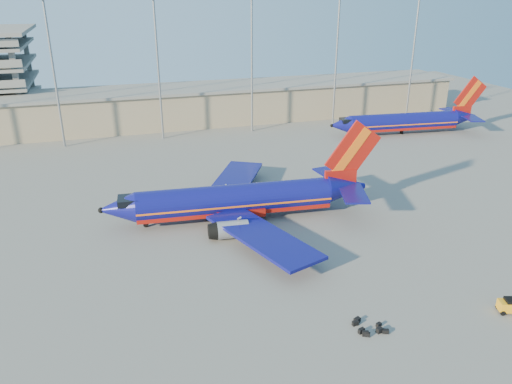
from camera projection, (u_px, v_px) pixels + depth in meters
ground at (245, 224)px, 68.06m from camera, size 220.00×220.00×0.00m
terminal_building at (218, 103)px, 120.48m from camera, size 122.00×16.00×8.50m
light_mast_row at (206, 53)px, 103.51m from camera, size 101.60×1.60×28.65m
aircraft_main at (241, 200)px, 68.71m from camera, size 38.87×37.26×13.16m
aircraft_second at (407, 121)px, 109.65m from camera, size 36.01×13.97×12.20m
baggage_tug at (510, 305)px, 49.15m from camera, size 2.42×1.89×1.53m
luggage_pile at (368, 328)px, 46.75m from camera, size 2.84×2.88×0.52m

